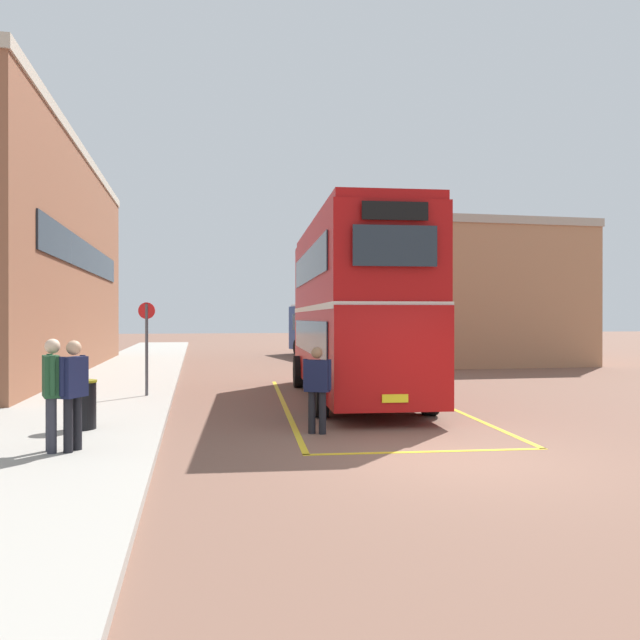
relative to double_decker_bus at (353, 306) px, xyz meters
The scene contains 12 objects.
ground_plane 7.56m from the double_decker_bus, 92.27° to the left, with size 135.60×135.60×0.00m, color brown.
sidewalk_left 11.95m from the double_decker_bus, 125.45° to the left, with size 4.00×57.60×0.14m, color #A39E93.
brick_building_left 14.51m from the double_decker_bus, 139.13° to the left, with size 5.13×21.07×8.71m.
depot_building_right 18.80m from the double_decker_bus, 59.84° to the left, with size 8.57×15.51×6.65m.
double_decker_bus is the anchor object (origin of this frame).
single_deck_bus 17.58m from the double_decker_bus, 79.09° to the left, with size 3.68×10.17×3.02m.
pedestrian_boarding 5.45m from the double_decker_bus, 111.67° to the right, with size 0.52×0.40×1.65m.
pedestrian_waiting_near 9.05m from the double_decker_bus, 135.31° to the right, with size 0.36×0.56×1.74m.
pedestrian_waiting_far 8.83m from the double_decker_bus, 133.85° to the right, with size 0.41×0.53×1.71m.
litter_bin 7.81m from the double_decker_bus, 145.54° to the right, with size 0.52×0.52×0.90m.
bus_stop_sign 5.57m from the double_decker_bus, behind, with size 0.44×0.09×2.47m.
bay_marking_yellow 3.11m from the double_decker_bus, 92.14° to the right, with size 5.02×12.02×0.01m.
Camera 1 is at (-3.91, -9.26, 2.19)m, focal length 35.31 mm.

